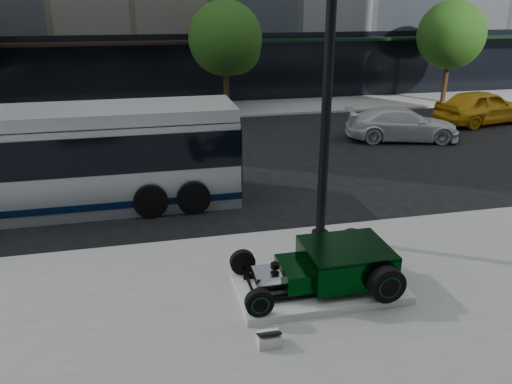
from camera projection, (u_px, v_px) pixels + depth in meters
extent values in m
plane|color=black|center=(267.00, 205.00, 14.95)|extent=(120.00, 120.00, 0.00)
cube|color=gray|center=(206.00, 110.00, 27.67)|extent=(70.00, 4.00, 0.12)
cube|color=black|center=(15.00, 75.00, 26.90)|extent=(22.00, 0.50, 4.00)
cube|color=black|center=(404.00, 64.00, 31.68)|extent=(24.00, 0.50, 4.00)
cube|color=black|center=(7.00, 45.00, 25.78)|extent=(22.00, 1.60, 0.15)
cube|color=black|center=(411.00, 38.00, 30.56)|extent=(24.00, 1.60, 0.15)
cylinder|color=black|center=(226.00, 87.00, 26.48)|extent=(0.28, 0.28, 2.60)
sphere|color=#11330E|center=(225.00, 38.00, 25.59)|extent=(3.80, 3.80, 3.80)
sphere|color=#11330E|center=(236.00, 50.00, 26.20)|extent=(2.60, 2.60, 2.60)
cylinder|color=black|center=(445.00, 79.00, 29.18)|extent=(0.28, 0.28, 2.60)
sphere|color=#11330E|center=(451.00, 35.00, 28.28)|extent=(3.80, 3.80, 3.80)
sphere|color=#11330E|center=(456.00, 45.00, 28.90)|extent=(2.60, 2.60, 2.60)
cube|color=silver|center=(319.00, 287.00, 10.29)|extent=(3.40, 1.80, 0.15)
cube|color=black|center=(327.00, 291.00, 9.82)|extent=(3.00, 0.08, 0.10)
cube|color=black|center=(312.00, 269.00, 10.64)|extent=(3.00, 0.08, 0.10)
cube|color=black|center=(346.00, 262.00, 10.22)|extent=(1.70, 1.45, 0.62)
cube|color=black|center=(347.00, 248.00, 10.10)|extent=(1.70, 1.45, 0.06)
cube|color=black|center=(294.00, 273.00, 10.03)|extent=(0.55, 1.05, 0.38)
cube|color=silver|center=(267.00, 278.00, 9.94)|extent=(0.55, 0.55, 0.34)
cylinder|color=black|center=(275.00, 266.00, 9.87)|extent=(0.18, 0.18, 0.10)
cylinder|color=black|center=(250.00, 286.00, 9.91)|extent=(0.06, 1.55, 0.06)
cylinder|color=black|center=(387.00, 284.00, 9.58)|extent=(0.72, 0.24, 0.72)
cylinder|color=black|center=(390.00, 288.00, 9.47)|extent=(0.37, 0.02, 0.37)
torus|color=#0A3811|center=(390.00, 288.00, 9.46)|extent=(0.44, 0.02, 0.44)
cylinder|color=black|center=(352.00, 245.00, 11.13)|extent=(0.72, 0.24, 0.72)
cylinder|color=black|center=(349.00, 242.00, 11.24)|extent=(0.37, 0.02, 0.37)
torus|color=#0A3811|center=(349.00, 242.00, 11.25)|extent=(0.44, 0.02, 0.44)
cylinder|color=black|center=(259.00, 303.00, 9.16)|extent=(0.54, 0.16, 0.54)
cylinder|color=black|center=(260.00, 305.00, 9.08)|extent=(0.28, 0.02, 0.28)
torus|color=#0A3811|center=(261.00, 306.00, 9.07)|extent=(0.34, 0.02, 0.34)
cylinder|color=black|center=(243.00, 262.00, 10.58)|extent=(0.54, 0.16, 0.54)
cylinder|color=black|center=(242.00, 260.00, 10.66)|extent=(0.28, 0.02, 0.28)
torus|color=#0A3811|center=(242.00, 260.00, 10.67)|extent=(0.34, 0.02, 0.34)
cube|color=silver|center=(269.00, 339.00, 8.66)|extent=(0.40, 0.30, 0.22)
cube|color=black|center=(269.00, 333.00, 8.61)|extent=(0.40, 0.29, 0.15)
cylinder|color=black|center=(328.00, 86.00, 11.23)|extent=(0.23, 0.23, 7.62)
cylinder|color=black|center=(320.00, 235.00, 12.56)|extent=(0.42, 0.42, 0.19)
cube|color=#B2B8BC|center=(25.00, 168.00, 14.16)|extent=(12.00, 2.55, 2.55)
cube|color=#061738|center=(30.00, 196.00, 14.46)|extent=(12.05, 2.60, 0.20)
cube|color=black|center=(22.00, 149.00, 13.95)|extent=(12.05, 2.60, 1.05)
cube|color=#B2B8BC|center=(17.00, 117.00, 13.63)|extent=(12.00, 2.40, 0.35)
cube|color=black|center=(234.00, 146.00, 15.31)|extent=(0.06, 2.30, 1.70)
cylinder|color=black|center=(151.00, 201.00, 13.97)|extent=(0.96, 0.28, 0.96)
cylinder|color=black|center=(148.00, 172.00, 16.33)|extent=(0.96, 0.28, 0.96)
cylinder|color=black|center=(194.00, 198.00, 14.21)|extent=(0.96, 0.28, 0.96)
cylinder|color=black|center=(185.00, 169.00, 16.58)|extent=(0.96, 0.28, 0.96)
imported|color=silver|center=(402.00, 124.00, 21.71)|extent=(5.17, 3.09, 1.40)
imported|color=gold|center=(482.00, 107.00, 24.57)|extent=(5.21, 2.87, 1.68)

